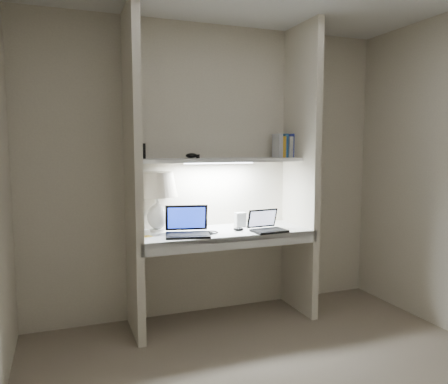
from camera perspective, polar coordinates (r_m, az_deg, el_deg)
name	(u,v)px	position (r m, az deg, el deg)	size (l,w,h in m)	color
back_wall	(212,171)	(3.83, -1.58, 2.78)	(3.20, 0.01, 2.50)	beige
alcove_panel_left	(133,175)	(3.39, -11.81, 2.23)	(0.06, 0.55, 2.50)	beige
alcove_panel_right	(301,171)	(3.89, 10.01, 2.74)	(0.06, 0.55, 2.50)	beige
desk	(223,233)	(3.64, -0.14, -5.34)	(1.40, 0.55, 0.04)	white
desk_apron	(235,243)	(3.41, 1.39, -6.64)	(1.46, 0.03, 0.10)	silver
shelf	(219,160)	(3.66, -0.66, 4.20)	(1.40, 0.36, 0.03)	silver
strip_light	(219,163)	(3.66, -0.66, 3.85)	(0.60, 0.04, 0.01)	white
table_lamp	(157,191)	(3.58, -8.74, 0.07)	(0.33, 0.33, 0.49)	white
laptop_main	(187,228)	(3.45, -4.83, -4.75)	(0.39, 0.36, 0.23)	black
laptop_netbook	(267,226)	(3.62, 5.60, -4.46)	(0.29, 0.26, 0.17)	black
speaker	(240,220)	(3.79, 2.11, -3.62)	(0.09, 0.06, 0.12)	silver
mouse	(238,229)	(3.60, 1.89, -4.88)	(0.08, 0.05, 0.03)	black
cable_coil	(211,232)	(3.52, -1.69, -5.28)	(0.11, 0.11, 0.01)	black
sticky_note	(147,236)	(3.44, -10.08, -5.73)	(0.08, 0.08, 0.00)	gold
book_row	(285,146)	(3.96, 7.99, 5.93)	(0.20, 0.14, 0.21)	white
shelf_box	(140,151)	(3.58, -10.90, 5.27)	(0.07, 0.05, 0.12)	black
shelf_gadget	(192,156)	(3.63, -4.27, 4.76)	(0.10, 0.07, 0.04)	black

